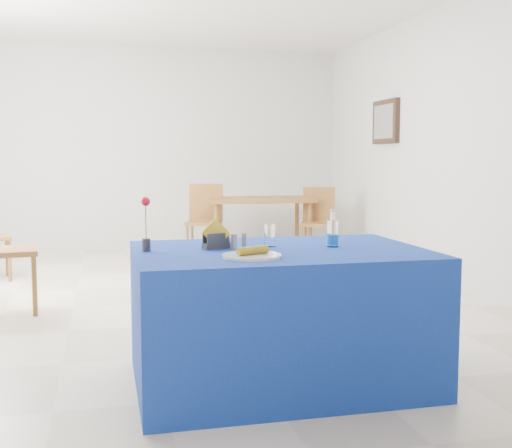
{
  "coord_description": "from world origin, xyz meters",
  "views": [
    {
      "loc": [
        -0.84,
        -5.57,
        1.26
      ],
      "look_at": [
        -0.06,
        -2.32,
        0.92
      ],
      "focal_mm": 45.0,
      "sensor_mm": 36.0,
      "label": 1
    }
  ],
  "objects_px": {
    "chair_bg_right": "(318,217)",
    "plate": "(252,256)",
    "blue_table": "(280,316)",
    "chair_bg_left": "(205,216)",
    "water_bottle": "(333,234)",
    "oak_table": "(259,204)"
  },
  "relations": [
    {
      "from": "chair_bg_right",
      "to": "plate",
      "type": "bearing_deg",
      "value": -88.12
    },
    {
      "from": "blue_table",
      "to": "chair_bg_left",
      "type": "distance_m",
      "value": 4.52
    },
    {
      "from": "blue_table",
      "to": "chair_bg_left",
      "type": "bearing_deg",
      "value": 86.43
    },
    {
      "from": "chair_bg_right",
      "to": "water_bottle",
      "type": "bearing_deg",
      "value": -83.11
    },
    {
      "from": "plate",
      "to": "water_bottle",
      "type": "height_order",
      "value": "water_bottle"
    },
    {
      "from": "plate",
      "to": "water_bottle",
      "type": "xyz_separation_m",
      "value": [
        0.54,
        0.29,
        0.06
      ]
    },
    {
      "from": "oak_table",
      "to": "chair_bg_left",
      "type": "bearing_deg",
      "value": -166.49
    },
    {
      "from": "blue_table",
      "to": "chair_bg_right",
      "type": "distance_m",
      "value": 4.57
    },
    {
      "from": "plate",
      "to": "blue_table",
      "type": "relative_size",
      "value": 0.19
    },
    {
      "from": "blue_table",
      "to": "oak_table",
      "type": "xyz_separation_m",
      "value": [
        1.02,
        4.69,
        0.3
      ]
    },
    {
      "from": "water_bottle",
      "to": "chair_bg_right",
      "type": "height_order",
      "value": "water_bottle"
    },
    {
      "from": "plate",
      "to": "blue_table",
      "type": "height_order",
      "value": "plate"
    },
    {
      "from": "water_bottle",
      "to": "chair_bg_right",
      "type": "relative_size",
      "value": 0.24
    },
    {
      "from": "blue_table",
      "to": "plate",
      "type": "bearing_deg",
      "value": -130.51
    },
    {
      "from": "chair_bg_right",
      "to": "blue_table",
      "type": "bearing_deg",
      "value": -86.82
    },
    {
      "from": "oak_table",
      "to": "chair_bg_right",
      "type": "relative_size",
      "value": 1.55
    },
    {
      "from": "plate",
      "to": "chair_bg_right",
      "type": "distance_m",
      "value": 4.9
    },
    {
      "from": "chair_bg_right",
      "to": "oak_table",
      "type": "bearing_deg",
      "value": 171.43
    },
    {
      "from": "blue_table",
      "to": "oak_table",
      "type": "distance_m",
      "value": 4.81
    },
    {
      "from": "blue_table",
      "to": "chair_bg_right",
      "type": "height_order",
      "value": "chair_bg_right"
    },
    {
      "from": "oak_table",
      "to": "water_bottle",
      "type": "bearing_deg",
      "value": -98.51
    },
    {
      "from": "chair_bg_left",
      "to": "oak_table",
      "type": "bearing_deg",
      "value": 30.3
    }
  ]
}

